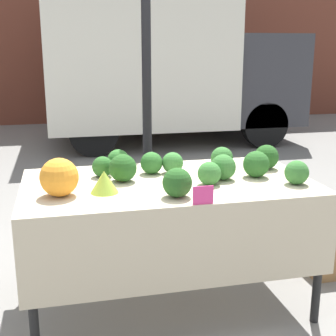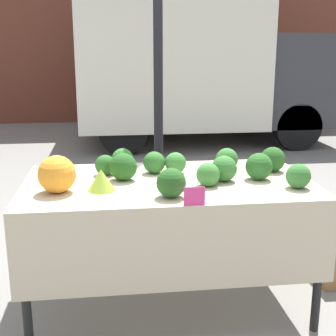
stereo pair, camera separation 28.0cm
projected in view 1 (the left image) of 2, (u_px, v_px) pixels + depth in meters
ground_plane at (168, 301)px, 3.03m from camera, size 40.00×40.00×0.00m
building_facade at (84, 2)px, 9.83m from camera, size 16.00×0.60×5.00m
tent_pole at (147, 112)px, 3.55m from camera, size 0.07×0.07×2.23m
parked_truck at (162, 67)px, 7.91m from camera, size 4.13×2.30×2.37m
market_table at (170, 199)px, 2.79m from camera, size 1.73×0.95×0.81m
orange_cauliflower at (59, 177)px, 2.51m from camera, size 0.21×0.21×0.21m
romanesco_head at (104, 182)px, 2.58m from camera, size 0.16×0.16×0.13m
broccoli_head_0 at (173, 163)px, 2.98m from camera, size 0.14×0.14×0.14m
broccoli_head_1 at (118, 160)px, 3.02m from camera, size 0.14×0.14×0.14m
broccoli_head_2 at (266, 157)px, 3.08m from camera, size 0.16×0.16×0.16m
broccoli_head_3 at (223, 167)px, 2.83m from camera, size 0.16×0.16×0.16m
broccoli_head_4 at (123, 168)px, 2.79m from camera, size 0.17×0.17×0.17m
broccoli_head_5 at (177, 183)px, 2.50m from camera, size 0.16×0.16×0.16m
broccoli_head_6 at (222, 158)px, 3.08m from camera, size 0.15×0.15×0.15m
broccoli_head_7 at (151, 163)px, 2.96m from camera, size 0.14×0.14×0.14m
broccoli_head_8 at (209, 173)px, 2.72m from camera, size 0.14×0.14×0.14m
broccoli_head_9 at (297, 173)px, 2.74m from camera, size 0.14×0.14×0.14m
broccoli_head_10 at (256, 164)px, 2.89m from camera, size 0.16×0.16×0.16m
broccoli_head_11 at (102, 167)px, 2.90m from camera, size 0.13×0.13×0.13m
price_sign at (203, 195)px, 2.39m from camera, size 0.11×0.01×0.10m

